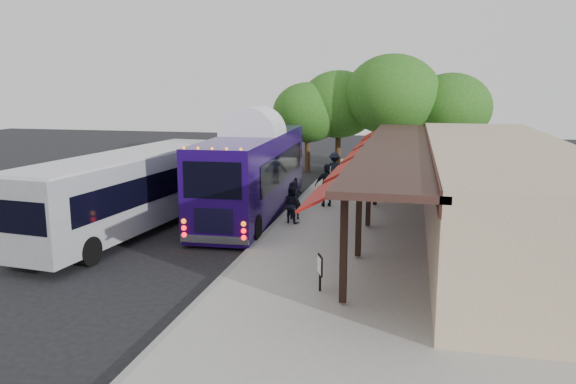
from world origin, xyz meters
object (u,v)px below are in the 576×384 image
Objects in this scene: city_bus at (130,189)px; ped_c at (327,185)px; coach_bus at (254,168)px; ped_a at (295,200)px; sign_board at (320,267)px; ped_d at (334,169)px; ped_b at (292,204)px.

city_bus is 5.96× the size of ped_c.
city_bus is (-3.81, -4.10, -0.32)m from coach_bus.
sign_board is (2.37, -7.99, -0.11)m from ped_a.
ped_d reaches higher than ped_a.
ped_a is (2.13, -1.23, -1.08)m from coach_bus.
coach_bus is 1.02× the size of city_bus.
ped_d is at bearing -101.54° from ped_c.
coach_bus reaches higher than ped_c.
coach_bus is 2.68m from ped_a.
ped_d is 16.19m from sign_board.
city_bus is 12.76m from ped_d.
ped_a is 0.82× the size of ped_c.
ped_a is at bearing 91.83° from ped_d.
coach_bus reaches higher than ped_b.
sign_board is at bearing 102.11° from ped_d.
ped_a reaches higher than sign_board.
ped_a is 0.87× the size of ped_d.
coach_bus is at bearing 93.63° from sign_board.
ped_c is 10.76m from sign_board.
sign_board is (4.50, -9.21, -1.19)m from coach_bus.
ped_c is (0.95, 2.68, 0.18)m from ped_a.
city_bus reaches higher than sign_board.
coach_bus is at bearing 53.17° from city_bus.
coach_bus reaches higher than city_bus.
ped_b is at bearing 58.42° from ped_c.
ped_a is 8.12m from ped_d.
ped_b is 3.52m from ped_c.
city_bus is 6.38m from ped_b.
ped_b reaches higher than sign_board.
ped_c is (0.94, 3.38, 0.22)m from ped_b.
sign_board is at bearing 132.45° from ped_b.
coach_bus is at bearing 131.27° from ped_a.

